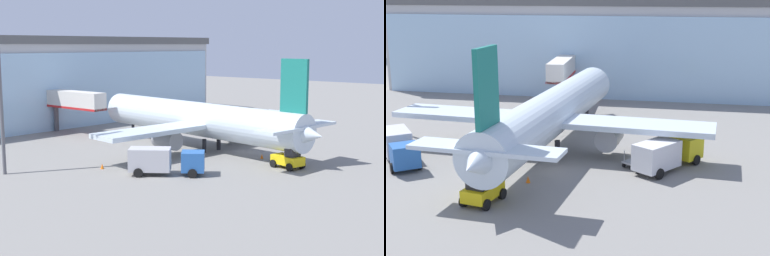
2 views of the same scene
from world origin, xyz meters
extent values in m
plane|color=gray|center=(0.00, 0.00, 0.00)|extent=(240.00, 240.00, 0.00)
cube|color=#B2B2B2|center=(0.00, 37.08, 6.32)|extent=(62.96, 15.51, 12.65)
cube|color=#A4C9E4|center=(-0.32, 30.76, 5.69)|extent=(61.10, 3.40, 11.38)
cube|color=#565656|center=(0.00, 37.08, 13.25)|extent=(64.22, 15.82, 1.20)
cube|color=beige|center=(-3.54, 26.12, 4.89)|extent=(2.42, 11.11, 2.40)
cube|color=red|center=(-3.54, 26.12, 3.84)|extent=(2.46, 11.11, 0.30)
cylinder|color=#4C4C51|center=(-3.63, 30.27, 1.85)|extent=(0.70, 0.70, 3.69)
cylinder|color=#59595E|center=(-23.04, 12.31, 8.73)|extent=(0.36, 0.36, 17.46)
cylinder|color=silver|center=(-0.71, 6.17, 3.65)|extent=(7.74, 31.67, 4.10)
cone|color=silver|center=(1.13, 21.76, 3.65)|extent=(4.42, 3.46, 4.10)
cone|color=silver|center=(-2.54, -9.43, 3.65)|extent=(4.13, 4.40, 3.69)
cube|color=silver|center=(-0.89, 4.61, 3.24)|extent=(30.38, 7.68, 0.50)
cube|color=silver|center=(-2.42, -8.44, 4.26)|extent=(11.20, 3.67, 0.30)
cube|color=#197266|center=(-2.37, -7.94, 8.44)|extent=(0.73, 3.22, 5.47)
cylinder|color=gray|center=(-6.51, 5.77, 1.89)|extent=(2.46, 3.42, 2.10)
cylinder|color=gray|center=(4.85, 4.44, 1.89)|extent=(2.46, 3.42, 2.10)
cylinder|color=black|center=(-2.23, 3.76, 0.80)|extent=(0.50, 0.50, 1.60)
cylinder|color=black|center=(0.21, 3.47, 0.80)|extent=(0.50, 0.50, 1.60)
cylinder|color=black|center=(0.78, 18.78, 0.80)|extent=(0.40, 0.40, 1.60)
cube|color=#2659A5|center=(-11.64, -2.26, 1.40)|extent=(3.08, 3.08, 1.90)
cube|color=#B2B2B7|center=(-14.15, 1.12, 1.55)|extent=(4.15, 4.52, 2.20)
cylinder|color=black|center=(-10.76, -1.60, 0.45)|extent=(0.78, 0.90, 0.90)
cylinder|color=black|center=(-12.53, -2.91, 0.45)|extent=(0.78, 0.90, 0.90)
cylinder|color=black|center=(-13.86, 2.58, 0.45)|extent=(0.78, 0.90, 0.90)
cylinder|color=black|center=(-15.63, 1.26, 0.45)|extent=(0.78, 0.90, 0.90)
cube|color=yellow|center=(11.70, 3.91, 1.40)|extent=(3.08, 3.08, 1.90)
cube|color=silver|center=(9.17, 0.56, 1.55)|extent=(4.17, 4.52, 2.20)
cylinder|color=black|center=(10.82, 4.57, 0.45)|extent=(0.78, 0.90, 0.90)
cylinder|color=black|center=(12.58, 3.25, 0.45)|extent=(0.78, 0.90, 0.90)
cylinder|color=black|center=(7.69, 0.42, 0.45)|extent=(0.78, 0.90, 0.90)
cylinder|color=black|center=(9.44, -0.90, 0.45)|extent=(0.78, 0.90, 0.90)
cube|color=gray|center=(7.67, 2.07, 0.52)|extent=(2.97, 3.20, 0.16)
cylinder|color=black|center=(7.56, 0.74, 0.22)|extent=(0.36, 0.42, 0.44)
cylinder|color=gray|center=(7.56, 0.74, 1.05)|extent=(0.08, 0.08, 0.90)
cylinder|color=black|center=(6.42, 1.62, 0.22)|extent=(0.36, 0.42, 0.44)
cylinder|color=gray|center=(6.42, 1.62, 1.05)|extent=(0.08, 0.08, 0.90)
cylinder|color=black|center=(8.92, 2.52, 0.22)|extent=(0.36, 0.42, 0.44)
cylinder|color=gray|center=(8.92, 2.52, 1.05)|extent=(0.08, 0.08, 0.90)
cylinder|color=black|center=(7.78, 3.40, 0.22)|extent=(0.36, 0.42, 0.44)
cylinder|color=gray|center=(7.78, 3.40, 1.05)|extent=(0.08, 0.08, 0.90)
cube|color=yellow|center=(-3.02, -7.78, 0.85)|extent=(2.48, 3.52, 0.90)
cube|color=#26262B|center=(-3.16, -8.41, 1.80)|extent=(1.59, 1.29, 1.00)
cylinder|color=black|center=(-3.64, -6.49, 0.40)|extent=(0.52, 0.86, 0.80)
cylinder|color=black|center=(-1.89, -6.90, 0.40)|extent=(0.52, 0.86, 0.80)
cylinder|color=black|center=(-4.15, -8.67, 0.40)|extent=(0.52, 0.86, 0.80)
cylinder|color=black|center=(-2.39, -9.08, 0.40)|extent=(0.52, 0.86, 0.80)
cone|color=orange|center=(-0.84, -3.32, 0.28)|extent=(0.36, 0.36, 0.55)
cone|color=orange|center=(-15.47, 6.63, 0.28)|extent=(0.36, 0.36, 0.55)
camera|label=1|loc=(-50.76, -34.38, 12.60)|focal=50.00mm
camera|label=2|loc=(9.25, -42.12, 14.87)|focal=50.00mm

